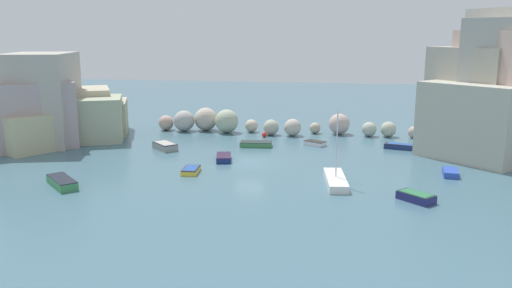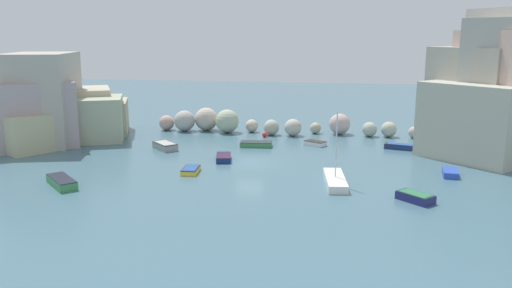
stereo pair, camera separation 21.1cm
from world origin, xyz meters
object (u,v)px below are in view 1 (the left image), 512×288
Objects in this scene: moored_boat_8 at (165,146)px; moored_boat_0 at (336,180)px; moored_boat_5 at (416,197)px; moored_boat_9 at (224,158)px; moored_boat_4 at (315,143)px; moored_boat_7 at (191,170)px; moored_boat_6 at (403,146)px; moored_boat_3 at (450,173)px; moored_boat_1 at (256,144)px; channel_buoy at (264,135)px; moored_boat_2 at (62,182)px.

moored_boat_0 is at bearing 16.39° from moored_boat_8.
moored_boat_9 is at bearing 13.60° from moored_boat_5.
moored_boat_7 is (-9.79, -12.82, -0.00)m from moored_boat_4.
moored_boat_0 is 2.36× the size of moored_boat_7.
moored_boat_0 is at bearing -101.14° from moored_boat_6.
moored_boat_3 is at bearing -59.11° from moored_boat_6.
moored_boat_4 is (6.10, 1.61, -0.02)m from moored_boat_1.
moored_boat_6 is at bearing -179.85° from moored_boat_1.
moored_boat_8 is 7.82m from moored_boat_9.
moored_boat_8 is at bearing -95.20° from moored_boat_3.
moored_boat_3 is 0.64× the size of moored_boat_6.
moored_boat_6 is (8.98, -0.30, 0.05)m from moored_boat_4.
moored_boat_1 is at bearing 63.24° from moored_boat_8.
moored_boat_8 is at bearing -132.24° from moored_boat_4.
moored_boat_4 is 0.79× the size of moored_boat_8.
moored_boat_9 is at bearing -89.28° from moored_boat_3.
moored_boat_4 is 16.13m from moored_boat_7.
moored_boat_8 is (-17.48, 9.44, 0.04)m from moored_boat_0.
channel_buoy is 25.23m from moored_boat_5.
moored_boat_6 reaches higher than moored_boat_7.
moored_boat_8 is at bearing 119.38° from moored_boat_2.
moored_boat_4 is at bearing 88.26° from moored_boat_2.
channel_buoy is 0.24× the size of moored_boat_7.
channel_buoy is 12.14m from moored_boat_8.
moored_boat_7 is (-3.77, -16.34, -0.05)m from channel_buoy.
channel_buoy is 15.48m from moored_boat_6.
moored_boat_5 reaches higher than moored_boat_4.
moored_boat_8 reaches higher than moored_boat_3.
channel_buoy is 19.49m from moored_boat_0.
channel_buoy is 16.77m from moored_boat_7.
moored_boat_2 is (-12.41, -16.71, 0.07)m from moored_boat_1.
channel_buoy is at bearing 157.20° from moored_boat_9.
moored_boat_5 is at bearing -34.14° from moored_boat_4.
moored_boat_5 is at bearing 15.90° from moored_boat_8.
moored_boat_8 reaches higher than moored_boat_1.
moored_boat_0 is 1.55× the size of moored_boat_2.
moored_boat_1 is at bearing -160.70° from moored_boat_6.
moored_boat_1 is (-0.08, -5.13, -0.02)m from channel_buoy.
moored_boat_0 is 1.53× the size of moored_boat_6.
moored_boat_8 is (-23.18, 12.77, 0.05)m from moored_boat_5.
moored_boat_4 is 19.18m from moored_boat_5.
moored_boat_1 reaches higher than moored_boat_7.
moored_boat_9 reaches higher than moored_boat_3.
moored_boat_4 is 0.83× the size of moored_boat_9.
moored_boat_5 reaches higher than moored_boat_1.
moored_boat_7 is (-18.77, -12.52, -0.05)m from moored_boat_6.
channel_buoy is 0.23× the size of moored_boat_4.
moored_boat_2 is 26.66m from moored_boat_5.
moored_boat_7 is (-21.64, -2.85, -0.02)m from moored_boat_3.
moored_boat_2 is 14.63m from moored_boat_9.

